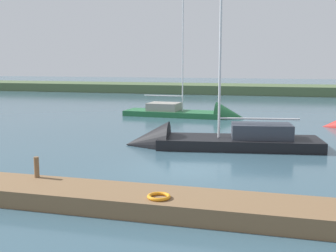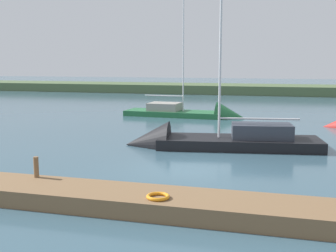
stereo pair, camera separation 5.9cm
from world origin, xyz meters
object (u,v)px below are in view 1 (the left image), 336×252
Objects in this scene: sailboat_far_right at (196,116)px; mooring_post_far at (37,167)px; life_ring_buoy at (159,197)px; sailboat_near_dock at (205,144)px.

mooring_post_far is at bearing -90.63° from sailboat_far_right.
mooring_post_far is 1.05× the size of life_ring_buoy.
mooring_post_far is 4.62m from life_ring_buoy.
mooring_post_far is at bearing 56.99° from sailboat_near_dock.
mooring_post_far is 9.83m from sailboat_near_dock.
sailboat_far_right is (3.20, -21.65, -0.49)m from life_ring_buoy.
mooring_post_far is 20.67m from sailboat_far_right.
mooring_post_far is at bearing -13.03° from life_ring_buoy.
life_ring_buoy is (-4.49, 1.04, -0.29)m from mooring_post_far.
sailboat_far_right reaches higher than life_ring_buoy.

